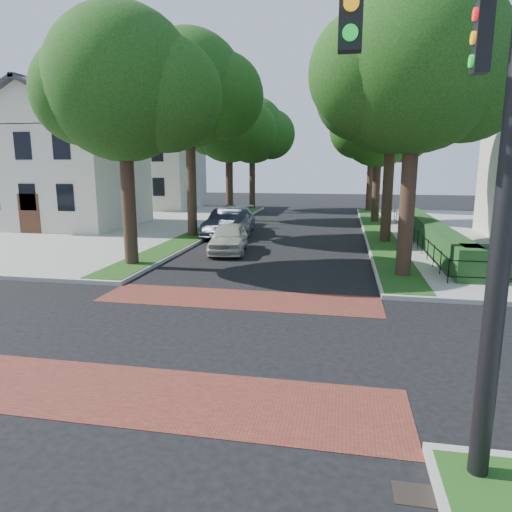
{
  "coord_description": "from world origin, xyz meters",
  "views": [
    {
      "loc": [
        3.19,
        -10.52,
        4.22
      ],
      "look_at": [
        0.72,
        2.41,
        1.6
      ],
      "focal_mm": 32.0,
      "sensor_mm": 36.0,
      "label": 1
    }
  ],
  "objects_px": {
    "parked_car_front": "(228,238)",
    "parked_car_middle": "(228,223)",
    "parked_car_rear": "(235,220)",
    "traffic_signal": "(490,124)"
  },
  "relations": [
    {
      "from": "parked_car_rear",
      "to": "parked_car_middle",
      "type": "bearing_deg",
      "value": -99.52
    },
    {
      "from": "parked_car_front",
      "to": "parked_car_rear",
      "type": "xyz_separation_m",
      "value": [
        -1.22,
        6.54,
        0.08
      ]
    },
    {
      "from": "parked_car_front",
      "to": "parked_car_middle",
      "type": "xyz_separation_m",
      "value": [
        -1.3,
        4.92,
        0.1
      ]
    },
    {
      "from": "parked_car_front",
      "to": "parked_car_rear",
      "type": "relative_size",
      "value": 0.77
    },
    {
      "from": "parked_car_front",
      "to": "parked_car_rear",
      "type": "distance_m",
      "value": 6.65
    },
    {
      "from": "parked_car_rear",
      "to": "parked_car_front",
      "type": "bearing_deg",
      "value": -86.1
    },
    {
      "from": "parked_car_middle",
      "to": "parked_car_front",
      "type": "bearing_deg",
      "value": -71.73
    },
    {
      "from": "traffic_signal",
      "to": "parked_car_rear",
      "type": "height_order",
      "value": "traffic_signal"
    },
    {
      "from": "traffic_signal",
      "to": "parked_car_rear",
      "type": "bearing_deg",
      "value": 110.97
    },
    {
      "from": "traffic_signal",
      "to": "parked_car_middle",
      "type": "height_order",
      "value": "traffic_signal"
    }
  ]
}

